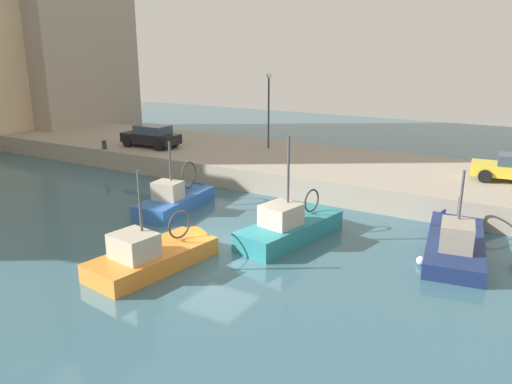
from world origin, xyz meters
TOP-DOWN VIEW (x-y plane):
  - water_surface at (0.00, 0.00)m, footprint 80.00×80.00m
  - quay_wall at (11.50, 0.00)m, footprint 9.00×56.00m
  - fishing_boat_blue at (3.10, 4.42)m, footprint 5.61×2.28m
  - fishing_boat_orange at (-2.46, 0.75)m, footprint 5.71×2.71m
  - fishing_boat_navy at (4.58, -8.09)m, footprint 7.10×2.91m
  - fishing_boat_teal at (2.35, -2.22)m, footprint 6.10×2.78m
  - parked_car_black at (9.47, 11.86)m, footprint 1.95×3.95m
  - mooring_bollard_mid at (7.35, 14.00)m, footprint 0.28×0.28m
  - quay_streetlamp at (13.00, 5.00)m, footprint 0.36×0.36m

SIDE VIEW (x-z plane):
  - water_surface at x=0.00m, z-range 0.00..0.00m
  - fishing_boat_navy at x=4.58m, z-range -2.00..2.24m
  - fishing_boat_blue at x=3.10m, z-range -1.95..2.19m
  - fishing_boat_orange at x=-2.46m, z-range -2.11..2.37m
  - fishing_boat_teal at x=2.35m, z-range -2.39..2.66m
  - quay_wall at x=11.50m, z-range 0.00..1.20m
  - mooring_bollard_mid at x=7.35m, z-range 1.20..1.75m
  - parked_car_black at x=9.47m, z-range 1.21..2.65m
  - quay_streetlamp at x=13.00m, z-range 2.04..6.87m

